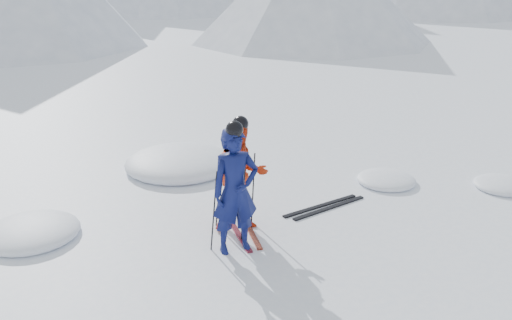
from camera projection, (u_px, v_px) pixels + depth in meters
name	position (u px, v px, depth m)	size (l,w,h in m)	color
ground	(337.00, 214.00, 9.80)	(160.00, 160.00, 0.00)	white
skier_blue	(235.00, 191.00, 8.23)	(0.73, 0.48, 2.00)	#0D144E
skier_red	(241.00, 177.00, 8.95)	(0.91, 0.71, 1.88)	red
pole_blue_left	(214.00, 211.00, 8.34)	(0.02, 0.02, 1.34)	black
pole_blue_right	(243.00, 202.00, 8.66)	(0.02, 0.02, 1.34)	black
pole_red_left	(219.00, 192.00, 9.14)	(0.02, 0.02, 1.25)	black
pole_red_right	(253.00, 188.00, 9.31)	(0.02, 0.02, 1.25)	black
ski_worn_left	(235.00, 229.00, 9.21)	(0.09, 1.70, 0.03)	black
ski_worn_right	(248.00, 226.00, 9.31)	(0.09, 1.70, 0.03)	black
ski_loose_a	(321.00, 206.00, 10.07)	(0.09, 1.70, 0.03)	black
ski_loose_b	(330.00, 208.00, 9.99)	(0.09, 1.70, 0.03)	black
snow_lumps	(196.00, 180.00, 11.31)	(10.05, 5.81, 0.53)	white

